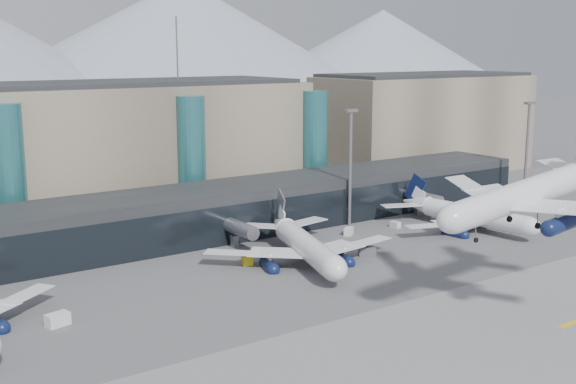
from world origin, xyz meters
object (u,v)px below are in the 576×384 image
object	(u,v)px
jet_parked_mid	(301,236)
jet_parked_right	(461,208)
veh_c	(367,251)
veh_g	(395,225)
veh_a	(58,320)
lightmast_mid	(350,161)
veh_e	(511,221)
hero_jet	(535,184)
lightmast_right	(527,147)
veh_b	(247,260)
veh_d	(349,231)

from	to	relation	value
jet_parked_mid	jet_parked_right	size ratio (longest dim) A/B	1.06
veh_c	veh_g	world-z (taller)	veh_c
veh_a	lightmast_mid	bearing A→B (deg)	3.41
lightmast_mid	veh_e	distance (m)	38.19
hero_jet	veh_e	xyz separation A→B (m)	(43.40, 36.82, -18.57)
jet_parked_mid	jet_parked_right	world-z (taller)	jet_parked_mid
veh_c	veh_e	world-z (taller)	veh_e
lightmast_right	hero_jet	bearing A→B (deg)	-142.44
veh_b	veh_g	bearing A→B (deg)	-61.71
hero_jet	jet_parked_right	size ratio (longest dim) A/B	0.99
lightmast_right	veh_b	distance (m)	85.24
jet_parked_mid	veh_c	xyz separation A→B (m)	(11.81, -4.97, -3.77)
lightmast_right	veh_c	bearing A→B (deg)	-168.72
veh_a	hero_jet	bearing A→B (deg)	-45.31
lightmast_right	veh_g	size ratio (longest dim) A/B	11.59
lightmast_mid	hero_jet	xyz separation A→B (m)	(-14.11, -57.30, 5.09)
veh_b	veh_e	distance (m)	63.86
jet_parked_mid	veh_d	world-z (taller)	jet_parked_mid
jet_parked_right	veh_d	bearing A→B (deg)	62.80
lightmast_mid	veh_b	xyz separation A→B (m)	(-34.04, -12.21, -13.60)
veh_a	veh_b	distance (m)	38.71
veh_b	veh_c	size ratio (longest dim) A/B	0.90
hero_jet	jet_parked_right	world-z (taller)	hero_jet
lightmast_right	hero_jet	xyz separation A→B (m)	(-64.11, -49.30, 5.09)
hero_jet	veh_b	distance (m)	52.72
lightmast_mid	lightmast_right	distance (m)	50.64
lightmast_mid	lightmast_right	size ratio (longest dim) A/B	1.00
veh_d	veh_g	size ratio (longest dim) A/B	1.24
veh_d	veh_g	xyz separation A→B (m)	(12.45, -0.88, -0.14)
veh_b	veh_e	xyz separation A→B (m)	(63.32, -8.27, 0.11)
lightmast_right	jet_parked_mid	xyz separation A→B (m)	(-74.45, -7.53, -9.78)
veh_e	veh_g	xyz separation A→B (m)	(-22.32, 13.18, -0.29)
lightmast_mid	veh_a	world-z (taller)	lightmast_mid
veh_b	veh_c	bearing A→B (deg)	-89.72
lightmast_mid	jet_parked_mid	world-z (taller)	lightmast_mid
hero_jet	veh_a	world-z (taller)	hero_jet
lightmast_right	veh_g	xyz separation A→B (m)	(-43.04, 0.71, -13.77)
lightmast_mid	veh_d	distance (m)	16.04
lightmast_mid	veh_e	bearing A→B (deg)	-34.96
jet_parked_mid	veh_e	world-z (taller)	jet_parked_mid
hero_jet	veh_c	bearing A→B (deg)	89.15
veh_d	veh_b	bearing A→B (deg)	155.48
lightmast_right	veh_a	world-z (taller)	lightmast_right
jet_parked_right	veh_a	world-z (taller)	jet_parked_right
jet_parked_right	veh_g	size ratio (longest dim) A/B	16.35
veh_a	veh_b	size ratio (longest dim) A/B	1.15
lightmast_mid	veh_b	distance (m)	38.64
jet_parked_right	veh_b	distance (m)	52.70
lightmast_mid	veh_b	world-z (taller)	lightmast_mid
veh_a	veh_b	xyz separation A→B (m)	(37.42, 9.91, -0.10)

